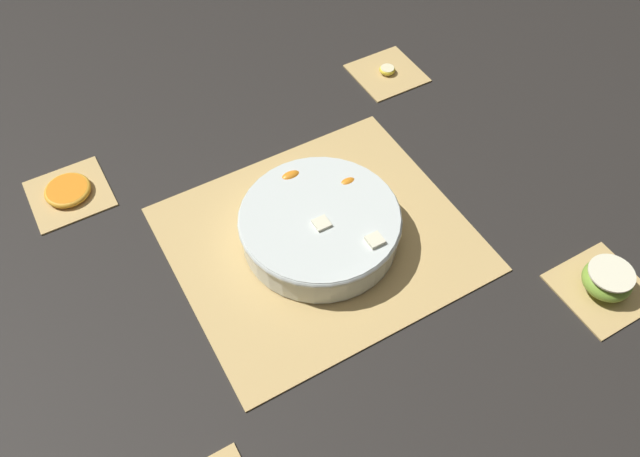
% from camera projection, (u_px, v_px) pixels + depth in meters
% --- Properties ---
extents(ground_plane, '(6.00, 6.00, 0.00)m').
position_uv_depth(ground_plane, '(320.00, 239.00, 0.97)').
color(ground_plane, black).
extents(bamboo_mat_center, '(0.44, 0.39, 0.01)m').
position_uv_depth(bamboo_mat_center, '(320.00, 238.00, 0.97)').
color(bamboo_mat_center, tan).
rests_on(bamboo_mat_center, ground_plane).
extents(coaster_mat_near_left, '(0.12, 0.12, 0.01)m').
position_uv_depth(coaster_mat_near_left, '(387.00, 73.00, 1.21)').
color(coaster_mat_near_left, tan).
rests_on(coaster_mat_near_left, ground_plane).
extents(coaster_mat_near_right, '(0.12, 0.12, 0.01)m').
position_uv_depth(coaster_mat_near_right, '(69.00, 193.00, 1.02)').
color(coaster_mat_near_right, tan).
rests_on(coaster_mat_near_right, ground_plane).
extents(coaster_mat_far_left, '(0.12, 0.12, 0.01)m').
position_uv_depth(coaster_mat_far_left, '(602.00, 288.00, 0.91)').
color(coaster_mat_far_left, tan).
rests_on(coaster_mat_far_left, ground_plane).
extents(fruit_salad_bowl, '(0.25, 0.25, 0.06)m').
position_uv_depth(fruit_salad_bowl, '(320.00, 224.00, 0.94)').
color(fruit_salad_bowl, silver).
rests_on(fruit_salad_bowl, bamboo_mat_center).
extents(apple_half, '(0.07, 0.07, 0.04)m').
position_uv_depth(apple_half, '(607.00, 280.00, 0.89)').
color(apple_half, '#7FAD38').
rests_on(apple_half, coaster_mat_far_left).
extents(orange_slice_whole, '(0.07, 0.07, 0.01)m').
position_uv_depth(orange_slice_whole, '(68.00, 190.00, 1.02)').
color(orange_slice_whole, orange).
rests_on(orange_slice_whole, coaster_mat_near_right).
extents(banana_coin_single, '(0.03, 0.03, 0.01)m').
position_uv_depth(banana_coin_single, '(387.00, 70.00, 1.21)').
color(banana_coin_single, beige).
rests_on(banana_coin_single, coaster_mat_near_left).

